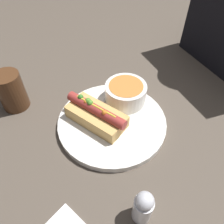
{
  "coord_description": "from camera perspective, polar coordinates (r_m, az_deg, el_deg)",
  "views": [
    {
      "loc": [
        0.32,
        -0.15,
        0.44
      ],
      "look_at": [
        0.0,
        0.0,
        0.05
      ],
      "focal_mm": 35.0,
      "sensor_mm": 36.0,
      "label": 1
    }
  ],
  "objects": [
    {
      "name": "hot_dog",
      "position": [
        0.53,
        -4.15,
        -0.69
      ],
      "size": [
        0.16,
        0.13,
        0.06
      ],
      "rotation": [
        0.0,
        0.0,
        0.5
      ],
      "color": "tan",
      "rests_on": "dinner_plate"
    },
    {
      "name": "drinking_glass",
      "position": [
        0.63,
        -24.83,
        4.96
      ],
      "size": [
        0.07,
        0.07,
        0.1
      ],
      "color": "#4C2D19",
      "rests_on": "ground_plane"
    },
    {
      "name": "ground_plane",
      "position": [
        0.57,
        0.0,
        -3.2
      ],
      "size": [
        4.0,
        4.0,
        0.0
      ],
      "primitive_type": "plane",
      "color": "#4C4238"
    },
    {
      "name": "soup_bowl",
      "position": [
        0.58,
        3.58,
        5.11
      ],
      "size": [
        0.11,
        0.11,
        0.05
      ],
      "color": "silver",
      "rests_on": "dinner_plate"
    },
    {
      "name": "spoon",
      "position": [
        0.62,
        -0.7,
        5.41
      ],
      "size": [
        0.11,
        0.12,
        0.01
      ],
      "rotation": [
        0.0,
        0.0,
        2.29
      ],
      "color": "#B7B7BC",
      "rests_on": "dinner_plate"
    },
    {
      "name": "salt_shaker",
      "position": [
        0.42,
        8.14,
        -23.33
      ],
      "size": [
        0.04,
        0.04,
        0.09
      ],
      "color": "silver",
      "rests_on": "ground_plane"
    },
    {
      "name": "dinner_plate",
      "position": [
        0.56,
        0.0,
        -2.64
      ],
      "size": [
        0.27,
        0.27,
        0.02
      ],
      "color": "white",
      "rests_on": "ground_plane"
    }
  ]
}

